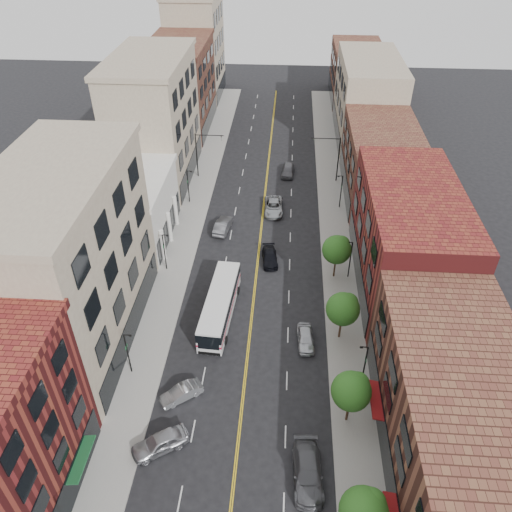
% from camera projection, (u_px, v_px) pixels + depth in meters
% --- Properties ---
extents(ground, '(220.00, 220.00, 0.00)m').
position_uv_depth(ground, '(237.00, 455.00, 41.32)').
color(ground, black).
rests_on(ground, ground).
extents(sidewalk_left, '(4.00, 110.00, 0.15)m').
position_uv_depth(sidewalk_left, '(190.00, 221.00, 69.71)').
color(sidewalk_left, gray).
rests_on(sidewalk_left, ground).
extents(sidewalk_right, '(4.00, 110.00, 0.15)m').
position_uv_depth(sidewalk_right, '(334.00, 226.00, 68.61)').
color(sidewalk_right, gray).
rests_on(sidewalk_right, ground).
extents(bldg_l_tanoffice, '(10.00, 22.00, 18.00)m').
position_uv_depth(bldg_l_tanoffice, '(70.00, 265.00, 47.19)').
color(bldg_l_tanoffice, gray).
rests_on(bldg_l_tanoffice, ground).
extents(bldg_l_white, '(10.00, 14.00, 8.00)m').
position_uv_depth(bldg_l_white, '(129.00, 210.00, 64.54)').
color(bldg_l_white, silver).
rests_on(bldg_l_white, ground).
extents(bldg_l_far_a, '(10.00, 20.00, 18.00)m').
position_uv_depth(bldg_l_far_a, '(155.00, 122.00, 75.08)').
color(bldg_l_far_a, gray).
rests_on(bldg_l_far_a, ground).
extents(bldg_l_far_b, '(10.00, 20.00, 15.00)m').
position_uv_depth(bldg_l_far_b, '(181.00, 88.00, 91.91)').
color(bldg_l_far_b, brown).
rests_on(bldg_l_far_b, ground).
extents(bldg_l_far_c, '(10.00, 16.00, 20.00)m').
position_uv_depth(bldg_l_far_c, '(196.00, 48.00, 104.74)').
color(bldg_l_far_c, gray).
rests_on(bldg_l_far_c, ground).
extents(bldg_r_near, '(10.00, 26.00, 10.00)m').
position_uv_depth(bldg_r_near, '(461.00, 432.00, 37.38)').
color(bldg_r_near, brown).
rests_on(bldg_r_near, ground).
extents(bldg_r_mid, '(10.00, 22.00, 12.00)m').
position_uv_depth(bldg_r_mid, '(407.00, 238.00, 55.90)').
color(bldg_r_mid, maroon).
rests_on(bldg_r_mid, ground).
extents(bldg_r_far_a, '(10.00, 20.00, 10.00)m').
position_uv_depth(bldg_r_far_a, '(381.00, 162.00, 73.23)').
color(bldg_r_far_a, brown).
rests_on(bldg_r_far_a, ground).
extents(bldg_r_far_b, '(10.00, 22.00, 14.00)m').
position_uv_depth(bldg_r_far_b, '(368.00, 99.00, 88.75)').
color(bldg_r_far_b, gray).
rests_on(bldg_r_far_b, ground).
extents(bldg_r_far_c, '(10.00, 18.00, 11.00)m').
position_uv_depth(bldg_r_far_c, '(356.00, 73.00, 105.59)').
color(bldg_r_far_c, brown).
rests_on(bldg_r_far_c, ground).
extents(tree_r_0, '(3.40, 3.40, 5.59)m').
position_uv_depth(tree_r_0, '(365.00, 511.00, 33.60)').
color(tree_r_0, black).
rests_on(tree_r_0, sidewalk_right).
extents(tree_r_1, '(3.40, 3.40, 5.59)m').
position_uv_depth(tree_r_1, '(352.00, 390.00, 41.57)').
color(tree_r_1, black).
rests_on(tree_r_1, sidewalk_right).
extents(tree_r_2, '(3.40, 3.40, 5.59)m').
position_uv_depth(tree_r_2, '(344.00, 308.00, 49.53)').
color(tree_r_2, black).
rests_on(tree_r_2, sidewalk_right).
extents(tree_r_3, '(3.40, 3.40, 5.59)m').
position_uv_depth(tree_r_3, '(338.00, 249.00, 57.50)').
color(tree_r_3, black).
rests_on(tree_r_3, sidewalk_right).
extents(lamp_l_1, '(0.81, 0.55, 5.05)m').
position_uv_depth(lamp_l_1, '(128.00, 351.00, 46.51)').
color(lamp_l_1, black).
rests_on(lamp_l_1, sidewalk_left).
extents(lamp_l_2, '(0.81, 0.55, 5.05)m').
position_uv_depth(lamp_l_2, '(165.00, 250.00, 59.25)').
color(lamp_l_2, black).
rests_on(lamp_l_2, sidewalk_left).
extents(lamp_l_3, '(0.81, 0.55, 5.05)m').
position_uv_depth(lamp_l_3, '(188.00, 185.00, 72.00)').
color(lamp_l_3, black).
rests_on(lamp_l_3, sidewalk_left).
extents(lamp_r_1, '(0.81, 0.55, 5.05)m').
position_uv_depth(lamp_r_1, '(364.00, 364.00, 45.31)').
color(lamp_r_1, black).
rests_on(lamp_r_1, sidewalk_right).
extents(lamp_r_2, '(0.81, 0.55, 5.05)m').
position_uv_depth(lamp_r_2, '(350.00, 258.00, 58.05)').
color(lamp_r_2, black).
rests_on(lamp_r_2, sidewalk_right).
extents(lamp_r_3, '(0.81, 0.55, 5.05)m').
position_uv_depth(lamp_r_3, '(341.00, 190.00, 70.80)').
color(lamp_r_3, black).
rests_on(lamp_r_3, sidewalk_right).
extents(signal_mast_left, '(4.49, 0.18, 7.20)m').
position_uv_depth(signal_mast_left, '(201.00, 150.00, 77.33)').
color(signal_mast_left, black).
rests_on(signal_mast_left, sidewalk_left).
extents(signal_mast_right, '(4.49, 0.18, 7.20)m').
position_uv_depth(signal_mast_right, '(334.00, 154.00, 76.20)').
color(signal_mast_right, black).
rests_on(signal_mast_right, sidewalk_right).
extents(city_bus, '(3.41, 11.90, 3.02)m').
position_uv_depth(city_bus, '(220.00, 304.00, 53.46)').
color(city_bus, silver).
rests_on(city_bus, ground).
extents(car_angle_a, '(5.08, 4.20, 1.63)m').
position_uv_depth(car_angle_a, '(160.00, 443.00, 41.34)').
color(car_angle_a, '#A1A2A8').
rests_on(car_angle_a, ground).
extents(car_angle_b, '(4.03, 3.45, 1.31)m').
position_uv_depth(car_angle_b, '(181.00, 393.00, 45.54)').
color(car_angle_b, silver).
rests_on(car_angle_b, ground).
extents(car_parked_mid, '(2.64, 5.80, 1.65)m').
position_uv_depth(car_parked_mid, '(308.00, 472.00, 39.26)').
color(car_parked_mid, '#4E4E53').
rests_on(car_parked_mid, ground).
extents(car_parked_far, '(1.95, 4.27, 1.42)m').
position_uv_depth(car_parked_far, '(306.00, 338.00, 50.92)').
color(car_parked_far, '#B8BBC1').
rests_on(car_parked_far, ground).
extents(car_lane_behind, '(2.35, 5.04, 1.60)m').
position_uv_depth(car_lane_behind, '(223.00, 225.00, 67.40)').
color(car_lane_behind, '#45464A').
rests_on(car_lane_behind, ground).
extents(car_lane_a, '(2.37, 4.68, 1.30)m').
position_uv_depth(car_lane_a, '(270.00, 257.00, 61.94)').
color(car_lane_a, black).
rests_on(car_lane_a, ground).
extents(car_lane_b, '(2.88, 5.79, 1.58)m').
position_uv_depth(car_lane_b, '(274.00, 207.00, 71.32)').
color(car_lane_b, '#979B9E').
rests_on(car_lane_b, ground).
extents(car_lane_c, '(2.23, 4.78, 1.58)m').
position_uv_depth(car_lane_c, '(288.00, 170.00, 80.32)').
color(car_lane_c, '#56555B').
rests_on(car_lane_c, ground).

